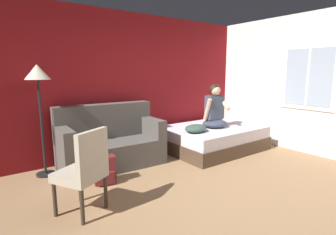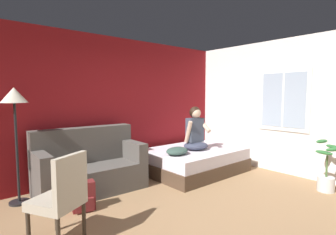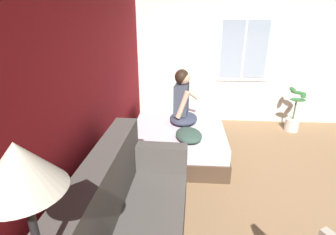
{
  "view_description": "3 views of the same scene",
  "coord_description": "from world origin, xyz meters",
  "px_view_note": "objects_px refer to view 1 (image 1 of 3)",
  "views": [
    {
      "loc": [
        -2.2,
        -2.1,
        1.6
      ],
      "look_at": [
        0.61,
        1.75,
        0.76
      ],
      "focal_mm": 28.0,
      "sensor_mm": 36.0,
      "label": 1
    },
    {
      "loc": [
        -2.2,
        -2.1,
        1.6
      ],
      "look_at": [
        1.05,
        1.73,
        1.15
      ],
      "focal_mm": 28.0,
      "sensor_mm": 36.0,
      "label": 2
    },
    {
      "loc": [
        -2.3,
        1.51,
        2.16
      ],
      "look_at": [
        0.84,
        1.73,
        0.88
      ],
      "focal_mm": 28.0,
      "sensor_mm": 36.0,
      "label": 3
    }
  ],
  "objects_px": {
    "backpack": "(105,170)",
    "throw_pillow": "(196,128)",
    "couch": "(110,143)",
    "side_chair": "(84,169)",
    "bed": "(213,138)",
    "person_seated": "(215,110)",
    "floor_lamp": "(38,83)",
    "cell_phone": "(233,127)"
  },
  "relations": [
    {
      "from": "floor_lamp",
      "to": "person_seated",
      "type": "bearing_deg",
      "value": -11.35
    },
    {
      "from": "bed",
      "to": "backpack",
      "type": "distance_m",
      "value": 2.49
    },
    {
      "from": "couch",
      "to": "cell_phone",
      "type": "bearing_deg",
      "value": -14.76
    },
    {
      "from": "couch",
      "to": "floor_lamp",
      "type": "distance_m",
      "value": 1.46
    },
    {
      "from": "side_chair",
      "to": "backpack",
      "type": "xyz_separation_m",
      "value": [
        0.5,
        0.64,
        -0.34
      ]
    },
    {
      "from": "person_seated",
      "to": "floor_lamp",
      "type": "height_order",
      "value": "floor_lamp"
    },
    {
      "from": "side_chair",
      "to": "floor_lamp",
      "type": "relative_size",
      "value": 0.58
    },
    {
      "from": "couch",
      "to": "backpack",
      "type": "height_order",
      "value": "couch"
    },
    {
      "from": "person_seated",
      "to": "backpack",
      "type": "height_order",
      "value": "person_seated"
    },
    {
      "from": "couch",
      "to": "person_seated",
      "type": "distance_m",
      "value": 2.16
    },
    {
      "from": "couch",
      "to": "throw_pillow",
      "type": "distance_m",
      "value": 1.58
    },
    {
      "from": "person_seated",
      "to": "backpack",
      "type": "distance_m",
      "value": 2.54
    },
    {
      "from": "cell_phone",
      "to": "floor_lamp",
      "type": "distance_m",
      "value": 3.63
    },
    {
      "from": "side_chair",
      "to": "person_seated",
      "type": "height_order",
      "value": "person_seated"
    },
    {
      "from": "person_seated",
      "to": "cell_phone",
      "type": "bearing_deg",
      "value": -31.58
    },
    {
      "from": "throw_pillow",
      "to": "floor_lamp",
      "type": "height_order",
      "value": "floor_lamp"
    },
    {
      "from": "throw_pillow",
      "to": "couch",
      "type": "bearing_deg",
      "value": 160.24
    },
    {
      "from": "bed",
      "to": "side_chair",
      "type": "distance_m",
      "value": 3.13
    },
    {
      "from": "backpack",
      "to": "floor_lamp",
      "type": "relative_size",
      "value": 0.27
    },
    {
      "from": "backpack",
      "to": "throw_pillow",
      "type": "height_order",
      "value": "throw_pillow"
    },
    {
      "from": "throw_pillow",
      "to": "cell_phone",
      "type": "distance_m",
      "value": 0.93
    },
    {
      "from": "person_seated",
      "to": "backpack",
      "type": "xyz_separation_m",
      "value": [
        -2.45,
        -0.22,
        -0.64
      ]
    },
    {
      "from": "floor_lamp",
      "to": "couch",
      "type": "bearing_deg",
      "value": -10.61
    },
    {
      "from": "couch",
      "to": "side_chair",
      "type": "relative_size",
      "value": 1.76
    },
    {
      "from": "backpack",
      "to": "cell_phone",
      "type": "xyz_separation_m",
      "value": [
        2.78,
        0.02,
        0.29
      ]
    },
    {
      "from": "side_chair",
      "to": "floor_lamp",
      "type": "distance_m",
      "value": 1.74
    },
    {
      "from": "person_seated",
      "to": "floor_lamp",
      "type": "relative_size",
      "value": 0.51
    },
    {
      "from": "person_seated",
      "to": "couch",
      "type": "bearing_deg",
      "value": 168.29
    },
    {
      "from": "cell_phone",
      "to": "floor_lamp",
      "type": "height_order",
      "value": "floor_lamp"
    },
    {
      "from": "bed",
      "to": "throw_pillow",
      "type": "bearing_deg",
      "value": -165.82
    },
    {
      "from": "person_seated",
      "to": "floor_lamp",
      "type": "xyz_separation_m",
      "value": [
        -3.08,
        0.62,
        0.59
      ]
    },
    {
      "from": "side_chair",
      "to": "backpack",
      "type": "height_order",
      "value": "side_chair"
    },
    {
      "from": "floor_lamp",
      "to": "bed",
      "type": "bearing_deg",
      "value": -10.27
    },
    {
      "from": "bed",
      "to": "person_seated",
      "type": "height_order",
      "value": "person_seated"
    },
    {
      "from": "backpack",
      "to": "floor_lamp",
      "type": "distance_m",
      "value": 1.62
    },
    {
      "from": "backpack",
      "to": "floor_lamp",
      "type": "bearing_deg",
      "value": 126.85
    },
    {
      "from": "couch",
      "to": "backpack",
      "type": "bearing_deg",
      "value": -120.24
    },
    {
      "from": "side_chair",
      "to": "throw_pillow",
      "type": "height_order",
      "value": "side_chair"
    },
    {
      "from": "couch",
      "to": "side_chair",
      "type": "xyz_separation_m",
      "value": [
        -0.88,
        -1.29,
        0.14
      ]
    },
    {
      "from": "backpack",
      "to": "bed",
      "type": "bearing_deg",
      "value": 6.41
    },
    {
      "from": "side_chair",
      "to": "throw_pillow",
      "type": "bearing_deg",
      "value": 18.0
    },
    {
      "from": "side_chair",
      "to": "bed",
      "type": "bearing_deg",
      "value": 17.22
    }
  ]
}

